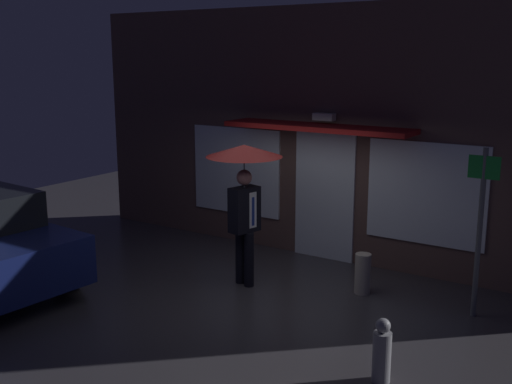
% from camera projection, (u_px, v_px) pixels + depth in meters
% --- Properties ---
extents(ground_plane, '(18.00, 18.00, 0.00)m').
position_uv_depth(ground_plane, '(254.00, 297.00, 9.02)').
color(ground_plane, '#38353A').
extents(building_facade, '(9.85, 1.00, 4.26)m').
position_uv_depth(building_facade, '(330.00, 136.00, 10.48)').
color(building_facade, brown).
rests_on(building_facade, ground).
extents(person_with_umbrella, '(1.14, 1.14, 2.16)m').
position_uv_depth(person_with_umbrella, '(244.00, 176.00, 9.17)').
color(person_with_umbrella, black).
rests_on(person_with_umbrella, ground).
extents(street_sign_post, '(0.40, 0.07, 2.29)m').
position_uv_depth(street_sign_post, '(480.00, 223.00, 8.10)').
color(street_sign_post, '#595B60').
rests_on(street_sign_post, ground).
extents(sidewalk_bollard, '(0.23, 0.23, 0.60)m').
position_uv_depth(sidewalk_bollard, '(363.00, 274.00, 9.12)').
color(sidewalk_bollard, '#B2A899').
rests_on(sidewalk_bollard, ground).
extents(fire_hydrant, '(0.20, 0.20, 0.72)m').
position_uv_depth(fire_hydrant, '(382.00, 352.00, 6.63)').
color(fire_hydrant, gray).
rests_on(fire_hydrant, ground).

